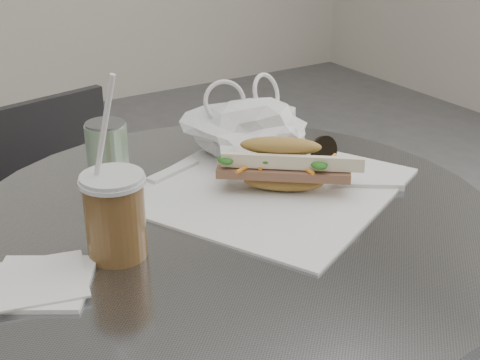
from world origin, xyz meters
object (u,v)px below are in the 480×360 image
chair_far (93,267)px  banh_mi (282,165)px  drink_can (108,160)px  sunglasses (307,157)px  iced_coffee (115,214)px

chair_far → banh_mi: 0.78m
drink_can → sunglasses: bearing=-13.5°
chair_far → iced_coffee: bearing=62.9°
banh_mi → drink_can: bearing=-170.4°
sunglasses → drink_can: 0.32m
chair_far → drink_can: 0.70m
sunglasses → drink_can: bearing=166.1°
iced_coffee → chair_far: bearing=75.1°
banh_mi → sunglasses: 0.10m
drink_can → iced_coffee: bearing=-109.2°
banh_mi → chair_far: bearing=137.8°
iced_coffee → sunglasses: size_ratio=2.05×
chair_far → sunglasses: (0.19, -0.57, 0.44)m
sunglasses → drink_can: (-0.31, 0.07, 0.04)m
chair_far → sunglasses: size_ratio=6.21×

